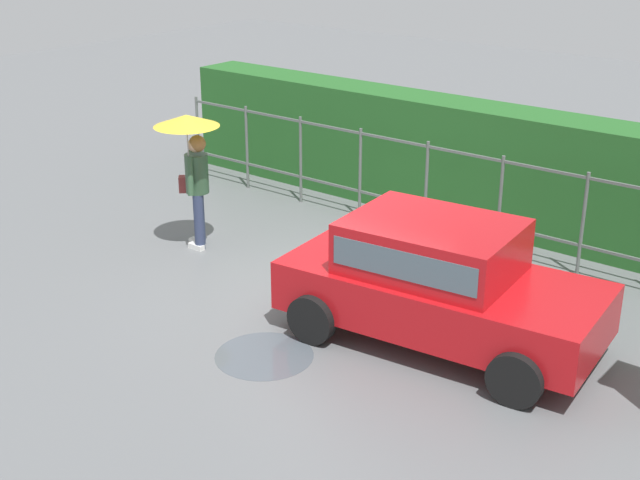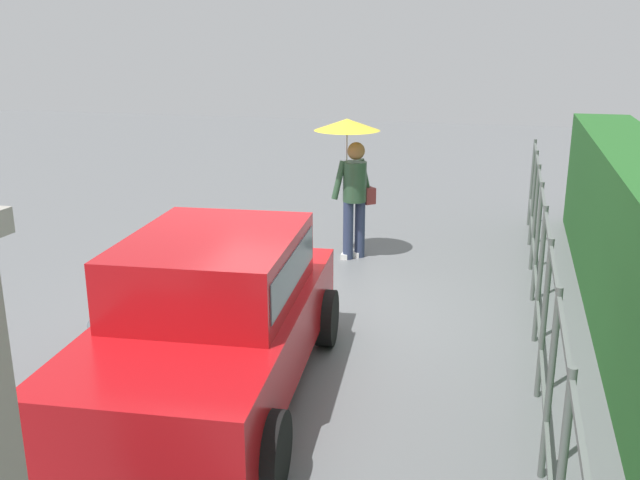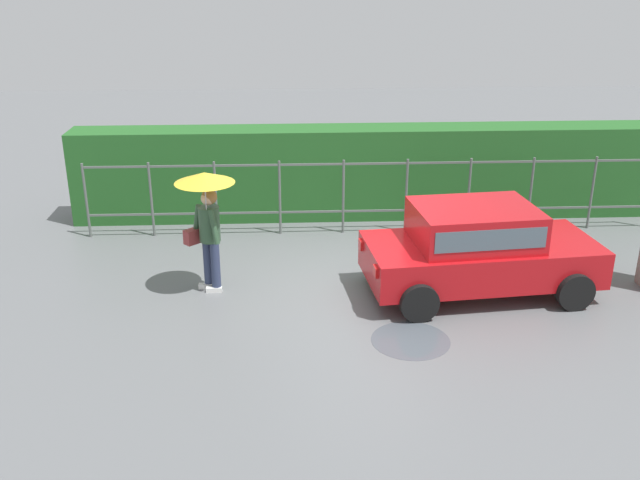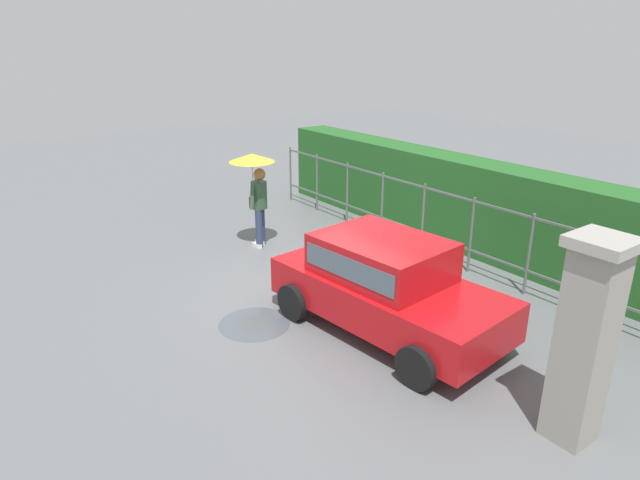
# 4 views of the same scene
# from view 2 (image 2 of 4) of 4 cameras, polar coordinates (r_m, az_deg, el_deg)

# --- Properties ---
(ground_plane) EXTENTS (40.00, 40.00, 0.00)m
(ground_plane) POSITION_cam_2_polar(r_m,az_deg,el_deg) (8.05, -1.82, -6.72)
(ground_plane) COLOR slate
(car) EXTENTS (3.87, 2.16, 1.48)m
(car) POSITION_cam_2_polar(r_m,az_deg,el_deg) (6.30, -8.76, -5.72)
(car) COLOR #B71116
(car) RESTS_ON ground
(pedestrian) EXTENTS (0.95, 0.95, 2.05)m
(pedestrian) POSITION_cam_2_polar(r_m,az_deg,el_deg) (10.03, 2.59, 6.61)
(pedestrian) COLOR #2D3856
(pedestrian) RESTS_ON ground
(fence_section) EXTENTS (11.32, 0.05, 1.50)m
(fence_section) POSITION_cam_2_polar(r_m,az_deg,el_deg) (7.04, 17.79, -3.77)
(fence_section) COLOR #59605B
(fence_section) RESTS_ON ground
(puddle_near) EXTENTS (1.14, 1.14, 0.00)m
(puddle_near) POSITION_cam_2_polar(r_m,az_deg,el_deg) (8.36, -14.68, -6.37)
(puddle_near) COLOR #4C545B
(puddle_near) RESTS_ON ground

